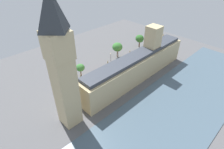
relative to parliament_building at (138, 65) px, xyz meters
The scene contains 17 objects.
ground_plane 7.78m from the parliament_building, 32.05° to the left, with size 138.32×138.32×0.00m, color #565659.
river_thames 27.93m from the parliament_building, behind, with size 34.64×124.49×0.25m, color #475B6B.
parliament_building is the anchor object (origin of this frame).
clock_tower 46.28m from the parliament_building, 91.33° to the left, with size 7.75×7.75×50.71m.
double_decker_bus_far_end 22.85m from the parliament_building, 59.17° to the right, with size 2.83×10.55×4.75m.
car_yellow_cab_near_tower 16.85m from the parliament_building, 19.47° to the right, with size 1.99×4.71×1.74m.
car_black_under_trees 12.69m from the parliament_building, ahead, with size 2.08×4.60×1.74m.
double_decker_bus_trailing 17.44m from the parliament_building, 36.97° to the left, with size 2.81×10.55×4.75m.
car_dark_green_midblock 23.44m from the parliament_building, 60.99° to the left, with size 1.85×4.56×1.74m.
pedestrian_corner 28.29m from the parliament_building, 72.52° to the left, with size 0.62×0.67×1.59m.
pedestrian_opposite_hall 17.84m from the parliament_building, 64.30° to the right, with size 0.59×0.49×1.54m.
plane_tree_leading 37.21m from the parliament_building, 53.51° to the right, with size 5.01×5.01×7.72m.
plane_tree_kerbside 37.43m from the parliament_building, 53.20° to the right, with size 5.68×5.68×8.60m.
plane_tree_by_river_gate 24.74m from the parliament_building, 20.78° to the right, with size 6.31×6.31×9.31m.
plane_tree_slot_10 29.92m from the parliament_building, 44.35° to the left, with size 4.58×4.58×7.34m.
street_lamp_slot_11 21.80m from the parliament_building, ahead, with size 0.56×0.56×5.66m.
street_lamp_slot_12 23.33m from the parliament_building, 20.62° to the right, with size 0.56×0.56×5.81m.
Camera 1 is at (-49.97, 64.36, 56.22)m, focal length 29.30 mm.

